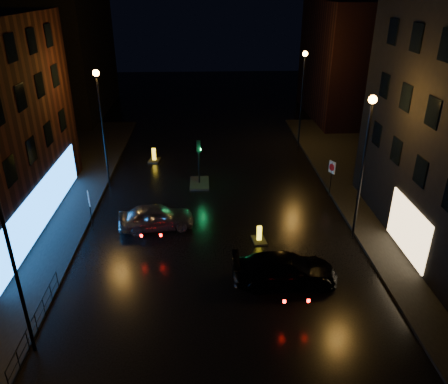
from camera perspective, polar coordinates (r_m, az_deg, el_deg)
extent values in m
plane|color=black|center=(20.57, 0.04, -15.24)|extent=(120.00, 120.00, 0.00)
cube|color=black|center=(30.83, 26.28, -3.00)|extent=(12.00, 44.00, 0.15)
cube|color=black|center=(53.20, -20.22, 17.14)|extent=(8.00, 16.00, 14.00)
cube|color=black|center=(50.64, 16.15, 16.16)|extent=(8.00, 14.00, 12.00)
cylinder|color=black|center=(17.97, -25.67, -9.02)|extent=(0.14, 0.14, 8.00)
cylinder|color=black|center=(31.82, -15.47, 7.37)|extent=(0.14, 0.14, 8.00)
cylinder|color=black|center=(30.87, -16.36, 14.42)|extent=(0.20, 0.20, 0.25)
sphere|color=orange|center=(30.85, -16.39, 14.69)|extent=(0.44, 0.44, 0.44)
cylinder|color=black|center=(25.03, 17.52, 2.15)|extent=(0.14, 0.14, 8.00)
cylinder|color=black|center=(23.81, 18.80, 11.01)|extent=(0.20, 0.20, 0.25)
sphere|color=orange|center=(23.78, 18.85, 11.36)|extent=(0.44, 0.44, 0.44)
cylinder|color=black|center=(39.65, 10.07, 11.40)|extent=(0.14, 0.14, 8.00)
cylinder|color=black|center=(38.89, 10.54, 17.11)|extent=(0.20, 0.20, 0.25)
sphere|color=orange|center=(38.87, 10.56, 17.33)|extent=(0.44, 0.44, 0.44)
cube|color=black|center=(32.45, -3.23, 1.16)|extent=(1.40, 2.40, 0.12)
cylinder|color=black|center=(31.92, -3.29, 3.35)|extent=(0.12, 0.12, 2.80)
cube|color=black|center=(31.35, -3.36, 6.06)|extent=(0.28, 0.22, 0.90)
cylinder|color=#0CFF59|center=(31.44, -3.09, 5.58)|extent=(0.05, 0.18, 0.18)
cylinder|color=black|center=(20.50, -23.55, -14.47)|extent=(0.05, 6.00, 0.05)
cylinder|color=black|center=(20.79, -23.32, -15.47)|extent=(0.04, 6.00, 0.04)
cylinder|color=black|center=(18.81, -26.41, -21.32)|extent=(0.04, 0.04, 1.00)
cylinder|color=black|center=(20.79, -23.32, -15.47)|extent=(0.04, 0.04, 1.00)
cylinder|color=black|center=(22.99, -20.93, -10.66)|extent=(0.04, 0.04, 1.00)
imported|color=#989B9F|center=(26.61, -8.87, -3.24)|extent=(4.68, 2.40, 1.53)
imported|color=black|center=(21.98, 7.98, -9.99)|extent=(5.19, 2.14, 1.50)
cube|color=black|center=(25.45, 4.59, -6.30)|extent=(0.88, 1.19, 0.09)
cube|color=yellow|center=(25.21, 4.63, -5.41)|extent=(0.28, 0.20, 0.92)
cube|color=black|center=(25.21, 4.63, -5.41)|extent=(0.28, 0.06, 0.55)
cube|color=black|center=(37.17, -9.07, 4.11)|extent=(1.01, 1.37, 0.11)
cube|color=yellow|center=(36.98, -9.13, 4.87)|extent=(0.32, 0.23, 1.06)
cube|color=black|center=(36.98, -9.13, 4.87)|extent=(0.32, 0.06, 0.63)
cylinder|color=black|center=(27.19, -17.03, -2.45)|extent=(0.06, 0.06, 2.37)
cube|color=silver|center=(26.81, -17.26, -0.82)|extent=(0.25, 0.58, 0.81)
cylinder|color=#B20C0C|center=(26.81, -17.19, -0.81)|extent=(0.18, 0.45, 0.47)
cylinder|color=black|center=(30.98, 13.78, 1.61)|extent=(0.07, 0.07, 2.50)
cube|color=silver|center=(30.63, 13.95, 3.16)|extent=(0.31, 0.59, 0.85)
cylinder|color=#B20C0C|center=(30.61, 13.90, 3.15)|extent=(0.22, 0.47, 0.50)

